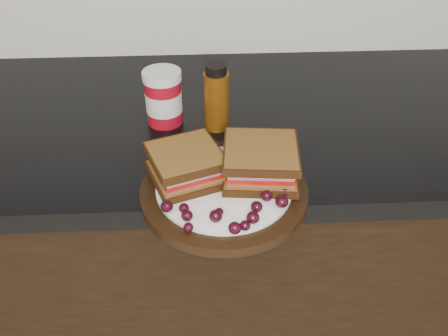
% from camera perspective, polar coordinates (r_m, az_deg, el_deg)
% --- Properties ---
extents(base_cabinets, '(3.96, 0.58, 0.86)m').
position_cam_1_polar(base_cabinets, '(1.36, -1.88, -11.03)').
color(base_cabinets, black).
rests_on(base_cabinets, ground_plane).
extents(countertop, '(3.98, 0.60, 0.04)m').
position_cam_1_polar(countertop, '(1.07, -2.35, 5.25)').
color(countertop, black).
rests_on(countertop, base_cabinets).
extents(plate, '(0.28, 0.28, 0.02)m').
position_cam_1_polar(plate, '(0.84, -0.00, -2.79)').
color(plate, black).
rests_on(plate, countertop).
extents(sandwich_left, '(0.15, 0.15, 0.05)m').
position_cam_1_polar(sandwich_left, '(0.83, -4.34, 0.34)').
color(sandwich_left, brown).
rests_on(sandwich_left, plate).
extents(sandwich_right, '(0.13, 0.13, 0.06)m').
position_cam_1_polar(sandwich_right, '(0.83, 4.18, 0.72)').
color(sandwich_right, brown).
rests_on(sandwich_right, plate).
extents(grape_0, '(0.02, 0.02, 0.02)m').
position_cam_1_polar(grape_0, '(0.78, -6.55, -4.38)').
color(grape_0, black).
rests_on(grape_0, plate).
extents(grape_1, '(0.02, 0.02, 0.02)m').
position_cam_1_polar(grape_1, '(0.77, -4.59, -4.60)').
color(grape_1, black).
rests_on(grape_1, plate).
extents(grape_2, '(0.02, 0.02, 0.02)m').
position_cam_1_polar(grape_2, '(0.76, -4.24, -5.46)').
color(grape_2, black).
rests_on(grape_2, plate).
extents(grape_3, '(0.02, 0.02, 0.01)m').
position_cam_1_polar(grape_3, '(0.74, -4.08, -6.79)').
color(grape_3, black).
rests_on(grape_3, plate).
extents(grape_4, '(0.02, 0.02, 0.02)m').
position_cam_1_polar(grape_4, '(0.76, -0.95, -5.52)').
color(grape_4, black).
rests_on(grape_4, plate).
extents(grape_5, '(0.01, 0.01, 0.01)m').
position_cam_1_polar(grape_5, '(0.77, -0.56, -5.06)').
color(grape_5, black).
rests_on(grape_5, plate).
extents(grape_6, '(0.02, 0.02, 0.02)m').
position_cam_1_polar(grape_6, '(0.74, 1.24, -6.87)').
color(grape_6, black).
rests_on(grape_6, plate).
extents(grape_7, '(0.02, 0.02, 0.02)m').
position_cam_1_polar(grape_7, '(0.74, 2.42, -6.59)').
color(grape_7, black).
rests_on(grape_7, plate).
extents(grape_8, '(0.02, 0.02, 0.02)m').
position_cam_1_polar(grape_8, '(0.75, 3.32, -5.68)').
color(grape_8, black).
rests_on(grape_8, plate).
extents(grape_9, '(0.02, 0.02, 0.02)m').
position_cam_1_polar(grape_9, '(0.77, 3.76, -4.45)').
color(grape_9, black).
rests_on(grape_9, plate).
extents(grape_10, '(0.02, 0.02, 0.02)m').
position_cam_1_polar(grape_10, '(0.78, 6.63, -3.84)').
color(grape_10, black).
rests_on(grape_10, plate).
extents(grape_11, '(0.02, 0.02, 0.02)m').
position_cam_1_polar(grape_11, '(0.79, 4.89, -3.18)').
color(grape_11, black).
rests_on(grape_11, plate).
extents(grape_12, '(0.02, 0.02, 0.02)m').
position_cam_1_polar(grape_12, '(0.80, 6.94, -2.80)').
color(grape_12, black).
rests_on(grape_12, plate).
extents(grape_13, '(0.02, 0.02, 0.02)m').
position_cam_1_polar(grape_13, '(0.84, 6.22, -0.68)').
color(grape_13, black).
rests_on(grape_13, plate).
extents(grape_14, '(0.01, 0.01, 0.01)m').
position_cam_1_polar(grape_14, '(0.85, 4.75, -0.07)').
color(grape_14, black).
rests_on(grape_14, plate).
extents(grape_15, '(0.02, 0.02, 0.02)m').
position_cam_1_polar(grape_15, '(0.84, 2.88, -0.71)').
color(grape_15, black).
rests_on(grape_15, plate).
extents(grape_16, '(0.02, 0.02, 0.02)m').
position_cam_1_polar(grape_16, '(0.86, -3.47, 0.56)').
color(grape_16, black).
rests_on(grape_16, plate).
extents(grape_17, '(0.02, 0.02, 0.02)m').
position_cam_1_polar(grape_17, '(0.85, -3.33, 0.34)').
color(grape_17, black).
rests_on(grape_17, plate).
extents(grape_18, '(0.02, 0.02, 0.02)m').
position_cam_1_polar(grape_18, '(0.85, -5.08, -0.00)').
color(grape_18, black).
rests_on(grape_18, plate).
extents(grape_19, '(0.02, 0.02, 0.02)m').
position_cam_1_polar(grape_19, '(0.85, -5.82, -0.35)').
color(grape_19, black).
rests_on(grape_19, plate).
extents(grape_20, '(0.02, 0.02, 0.01)m').
position_cam_1_polar(grape_20, '(0.81, -4.51, -2.22)').
color(grape_20, black).
rests_on(grape_20, plate).
extents(grape_21, '(0.02, 0.02, 0.02)m').
position_cam_1_polar(grape_21, '(0.81, -4.95, -2.54)').
color(grape_21, black).
rests_on(grape_21, plate).
extents(grape_22, '(0.02, 0.02, 0.02)m').
position_cam_1_polar(grape_22, '(0.85, -3.79, -0.10)').
color(grape_22, black).
rests_on(grape_22, plate).
extents(grape_23, '(0.02, 0.02, 0.02)m').
position_cam_1_polar(grape_23, '(0.85, -6.32, -0.46)').
color(grape_23, black).
rests_on(grape_23, plate).
extents(grape_24, '(0.02, 0.02, 0.02)m').
position_cam_1_polar(grape_24, '(0.82, -4.89, -1.80)').
color(grape_24, black).
rests_on(grape_24, plate).
extents(condiment_jar, '(0.09, 0.09, 0.11)m').
position_cam_1_polar(condiment_jar, '(1.01, -6.93, 8.02)').
color(condiment_jar, maroon).
rests_on(condiment_jar, countertop).
extents(oil_bottle, '(0.05, 0.05, 0.14)m').
position_cam_1_polar(oil_bottle, '(0.98, -0.89, 8.12)').
color(oil_bottle, '#522C08').
rests_on(oil_bottle, countertop).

